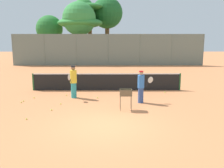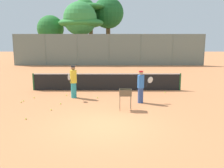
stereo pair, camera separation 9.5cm
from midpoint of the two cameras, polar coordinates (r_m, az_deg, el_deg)
name	(u,v)px [view 2 (the right image)]	position (r m, az deg, el deg)	size (l,w,h in m)	color
ground_plane	(104,126)	(10.33, -1.52, -9.09)	(80.00, 80.00, 0.00)	#D37F4C
tennis_net	(107,81)	(16.40, -0.93, 0.56)	(9.31, 0.10, 1.07)	#26592D
back_fence	(109,50)	(28.75, -0.51, 7.44)	(20.88, 0.08, 3.41)	slate
tree_0	(80,19)	(31.51, -6.83, 13.85)	(3.90, 3.90, 7.09)	brown
tree_1	(81,23)	(32.10, -6.62, 13.03)	(5.31, 5.31, 5.35)	brown
tree_2	(91,10)	(33.31, -4.54, 15.71)	(3.51, 3.51, 7.09)	brown
tree_3	(108,14)	(34.67, -0.72, 15.08)	(3.96, 3.96, 8.00)	brown
tree_4	(85,10)	(34.60, -5.82, 15.72)	(2.56, 2.56, 7.81)	brown
tree_5	(51,29)	(34.54, -13.11, 11.58)	(3.33, 3.33, 5.70)	brown
player_white_outfit	(141,86)	(13.48, 6.56, -0.51)	(0.87, 0.40, 1.66)	#334C8C
player_red_cap	(74,81)	(14.58, -8.17, 0.59)	(0.41, 0.90, 1.79)	teal
ball_cart	(125,94)	(12.20, 3.17, -2.24)	(0.56, 0.41, 0.99)	brown
tennis_ball_0	(165,92)	(16.12, 11.68, -1.76)	(0.07, 0.07, 0.07)	#D1E54C
tennis_ball_1	(21,102)	(14.36, -18.93, -3.73)	(0.07, 0.07, 0.07)	#D1E54C
tennis_ball_2	(61,104)	(13.53, -10.89, -4.22)	(0.07, 0.07, 0.07)	#D1E54C
tennis_ball_3	(51,110)	(12.58, -12.85, -5.48)	(0.07, 0.07, 0.07)	#D1E54C
tennis_ball_4	(98,98)	(14.52, -2.94, -2.97)	(0.07, 0.07, 0.07)	#D1E54C
tennis_ball_5	(26,119)	(11.60, -17.97, -7.19)	(0.07, 0.07, 0.07)	#D1E54C
tennis_ball_6	(24,101)	(14.60, -18.50, -3.47)	(0.07, 0.07, 0.07)	#D1E54C
tennis_ball_7	(34,98)	(15.12, -16.38, -2.84)	(0.07, 0.07, 0.07)	#D1E54C
tennis_ball_8	(67,95)	(15.30, -9.68, -2.38)	(0.07, 0.07, 0.07)	#D1E54C
parked_car	(126,57)	(32.32, 3.17, 5.99)	(4.20, 1.70, 1.60)	#B2B7BC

